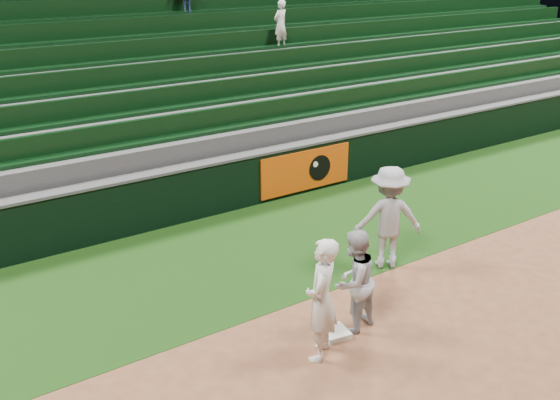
# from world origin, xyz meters

# --- Properties ---
(ground) EXTENTS (70.00, 70.00, 0.00)m
(ground) POSITION_xyz_m (0.00, 0.00, 0.00)
(ground) COLOR brown
(ground) RESTS_ON ground
(foul_grass) EXTENTS (36.00, 4.20, 0.01)m
(foul_grass) POSITION_xyz_m (0.00, 3.00, 0.00)
(foul_grass) COLOR black
(foul_grass) RESTS_ON ground
(first_base) EXTENTS (0.46, 0.46, 0.09)m
(first_base) POSITION_xyz_m (-0.24, -0.20, 0.04)
(first_base) COLOR white
(first_base) RESTS_ON ground
(first_baseman) EXTENTS (0.82, 0.79, 1.89)m
(first_baseman) POSITION_xyz_m (-0.74, -0.47, 0.95)
(first_baseman) COLOR silver
(first_baseman) RESTS_ON ground
(baserunner) EXTENTS (0.94, 0.80, 1.68)m
(baserunner) POSITION_xyz_m (0.11, -0.17, 0.84)
(baserunner) COLOR #ABADB6
(baserunner) RESTS_ON ground
(base_coach) EXTENTS (1.47, 1.26, 1.97)m
(base_coach) POSITION_xyz_m (2.02, 1.10, 0.99)
(base_coach) COLOR #9EA0AB
(base_coach) RESTS_ON foul_grass
(field_wall) EXTENTS (36.00, 0.45, 1.25)m
(field_wall) POSITION_xyz_m (0.03, 5.20, 0.63)
(field_wall) COLOR black
(field_wall) RESTS_ON ground
(stadium_seating) EXTENTS (36.00, 5.95, 5.12)m
(stadium_seating) POSITION_xyz_m (-0.00, 8.97, 1.70)
(stadium_seating) COLOR #38383B
(stadium_seating) RESTS_ON ground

